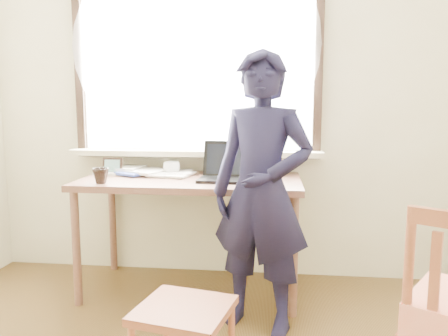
# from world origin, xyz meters

# --- Properties ---
(desk) EXTENTS (1.47, 0.73, 0.79)m
(desk) POSITION_xyz_m (-0.18, 1.63, 0.71)
(desk) COLOR brown
(desk) RESTS_ON ground
(laptop) EXTENTS (0.38, 0.31, 0.25)m
(laptop) POSITION_xyz_m (0.08, 1.60, 0.85)
(laptop) COLOR black
(laptop) RESTS_ON desk
(mug_white) EXTENTS (0.15, 0.15, 0.09)m
(mug_white) POSITION_xyz_m (-0.34, 1.77, 0.83)
(mug_white) COLOR white
(mug_white) RESTS_ON desk
(mug_dark) EXTENTS (0.14, 0.14, 0.10)m
(mug_dark) POSITION_xyz_m (-0.71, 1.38, 0.83)
(mug_dark) COLOR black
(mug_dark) RESTS_ON desk
(mouse) EXTENTS (0.09, 0.06, 0.04)m
(mouse) POSITION_xyz_m (0.29, 1.53, 0.80)
(mouse) COLOR black
(mouse) RESTS_ON desk
(desk_clutter) EXTENTS (0.74, 0.47, 0.04)m
(desk_clutter) POSITION_xyz_m (-0.53, 1.79, 0.81)
(desk_clutter) COLOR white
(desk_clutter) RESTS_ON desk
(book_a) EXTENTS (0.29, 0.31, 0.02)m
(book_a) POSITION_xyz_m (-0.65, 1.89, 0.80)
(book_a) COLOR white
(book_a) RESTS_ON desk
(book_b) EXTENTS (0.25, 0.28, 0.02)m
(book_b) POSITION_xyz_m (0.22, 1.86, 0.79)
(book_b) COLOR white
(book_b) RESTS_ON desk
(picture_frame) EXTENTS (0.14, 0.02, 0.11)m
(picture_frame) POSITION_xyz_m (-0.76, 1.73, 0.84)
(picture_frame) COLOR black
(picture_frame) RESTS_ON desk
(work_chair) EXTENTS (0.46, 0.45, 0.40)m
(work_chair) POSITION_xyz_m (-0.00, 0.54, 0.34)
(work_chair) COLOR #9B5232
(work_chair) RESTS_ON ground
(person) EXTENTS (0.66, 0.54, 1.58)m
(person) POSITION_xyz_m (0.31, 1.18, 0.79)
(person) COLOR black
(person) RESTS_ON ground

